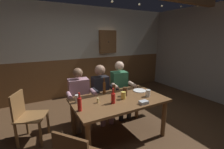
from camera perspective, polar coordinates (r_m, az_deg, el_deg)
The scene contains 20 objects.
ground_plane at distance 2.98m, azimuth 3.85°, elevation -22.72°, with size 7.57×7.57×0.00m, color #4C331E.
back_wall_upper at distance 4.77m, azimuth -13.17°, elevation 14.70°, with size 6.30×0.12×1.52m, color beige.
back_wall_wainscot at distance 4.92m, azimuth -12.34°, elevation -0.83°, with size 6.30×0.12×1.12m, color brown.
dining_table at distance 2.77m, azimuth 2.44°, elevation -10.77°, with size 1.58×0.94×0.73m.
person_0 at distance 3.17m, azimuth -11.75°, elevation -7.25°, with size 0.55×0.55×1.18m.
person_1 at distance 3.32m, azimuth -3.77°, elevation -5.78°, with size 0.49×0.50×1.20m.
person_2 at distance 3.53m, azimuth 3.09°, elevation -4.32°, with size 0.52×0.57×1.24m.
chair_empty_near_right at distance 3.08m, azimuth -28.79°, elevation -12.93°, with size 0.58×0.58×0.88m.
table_candle at distance 2.56m, azimuth -5.21°, elevation -9.42°, with size 0.04×0.04×0.08m, color #F9E08C.
condiment_caddy at distance 2.57m, azimuth 11.50°, elevation -9.95°, with size 0.14×0.10×0.05m, color #B2B7BC.
plate_0 at distance 3.14m, azimuth 10.06°, elevation -5.81°, with size 0.25×0.25×0.01m, color white.
bottle_0 at distance 2.52m, azimuth 0.42°, elevation -8.53°, with size 0.07×0.07×0.25m.
bottle_1 at distance 2.31m, azimuth -11.78°, elevation -10.44°, with size 0.06×0.06×0.28m.
bottle_2 at distance 2.93m, azimuth -2.86°, elevation -4.71°, with size 0.06×0.06×0.31m.
pint_glass_0 at distance 2.97m, azimuth 0.70°, elevation -5.26°, with size 0.07×0.07×0.16m, color #4C2D19.
pint_glass_1 at distance 2.70m, azimuth 4.19°, elevation -7.63°, with size 0.08×0.08×0.13m, color #E5C64C.
pint_glass_2 at distance 2.61m, azimuth -12.66°, elevation -8.67°, with size 0.07×0.07×0.13m, color white.
pint_glass_3 at distance 2.84m, azimuth 4.81°, elevation -6.24°, with size 0.08×0.08×0.16m, color #4C2D19.
pint_glass_4 at distance 2.87m, azimuth 13.01°, elevation -6.69°, with size 0.08×0.08×0.12m, color white.
wall_dart_cabinet at distance 5.01m, azimuth -1.58°, elevation 11.87°, with size 0.56×0.15×0.70m.
Camera 1 is at (-1.31, -2.01, 1.77)m, focal length 25.00 mm.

